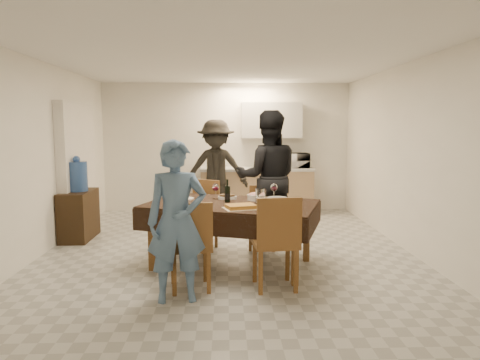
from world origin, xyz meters
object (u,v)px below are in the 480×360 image
object	(u,v)px
water_jug	(77,176)
savoury_tart	(241,207)
microwave	(296,160)
wine_bottle	(227,191)
dining_table	(231,206)
console	(79,215)
water_pitcher	(260,196)
person_near	(177,221)
person_kitchen	(216,169)
person_far	(268,178)

from	to	relation	value
water_jug	savoury_tart	distance (m)	3.00
savoury_tart	microwave	world-z (taller)	microwave
wine_bottle	microwave	world-z (taller)	microwave
dining_table	console	xyz separation A→B (m)	(-2.33, 1.37, -0.38)
water_pitcher	microwave	distance (m)	3.49
microwave	person_near	size ratio (longest dim) A/B	0.33
water_pitcher	savoury_tart	bearing A→B (deg)	-127.15
water_jug	person_kitchen	world-z (taller)	person_kitchen
water_jug	microwave	size ratio (longest dim) A/B	0.86
savoury_tart	person_kitchen	bearing A→B (deg)	96.16
water_jug	person_far	distance (m)	2.90
console	microwave	distance (m)	4.19
savoury_tart	microwave	xyz separation A→B (m)	(1.23, 3.67, 0.24)
dining_table	console	size ratio (longest dim) A/B	2.85
dining_table	water_jug	world-z (taller)	water_jug
wine_bottle	person_far	distance (m)	1.17
wine_bottle	person_near	world-z (taller)	person_near
person_far	person_kitchen	xyz separation A→B (m)	(-0.80, 1.79, -0.05)
dining_table	water_pitcher	bearing A→B (deg)	10.53
person_far	console	bearing A→B (deg)	-6.20
water_jug	person_kitchen	bearing A→B (deg)	35.23
savoury_tart	wine_bottle	bearing A→B (deg)	109.23
microwave	person_kitchen	world-z (taller)	person_kitchen
wine_bottle	savoury_tart	world-z (taller)	wine_bottle
console	wine_bottle	distance (m)	2.69
person_kitchen	microwave	bearing A→B (deg)	15.92
wine_bottle	person_kitchen	xyz separation A→B (m)	(-0.20, 2.79, -0.01)
person_near	person_far	bearing A→B (deg)	53.70
water_jug	wine_bottle	bearing A→B (deg)	-30.17
dining_table	water_pitcher	xyz separation A→B (m)	(0.35, -0.05, 0.13)
water_jug	microwave	world-z (taller)	microwave
water_jug	person_far	world-z (taller)	person_far
water_pitcher	savoury_tart	xyz separation A→B (m)	(-0.25, -0.33, -0.07)
dining_table	water_jug	distance (m)	2.71
water_jug	wine_bottle	xyz separation A→B (m)	(2.28, -1.32, -0.04)
savoury_tart	water_pitcher	bearing A→B (deg)	52.85
water_jug	water_pitcher	world-z (taller)	water_jug
water_jug	wine_bottle	size ratio (longest dim) A/B	1.58
person_far	person_kitchen	size ratio (longest dim) A/B	1.05
dining_table	wine_bottle	world-z (taller)	wine_bottle
console	person_near	bearing A→B (deg)	-53.74
water_pitcher	person_far	bearing A→B (deg)	79.70
console	water_jug	bearing A→B (deg)	0.00
wine_bottle	person_kitchen	bearing A→B (deg)	94.05
savoury_tart	person_near	world-z (taller)	person_near
person_near	dining_table	bearing A→B (deg)	53.70
person_near	person_kitchen	world-z (taller)	person_kitchen
microwave	person_near	distance (m)	4.74
dining_table	wine_bottle	size ratio (longest dim) A/B	8.04
water_jug	microwave	bearing A→B (deg)	27.68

